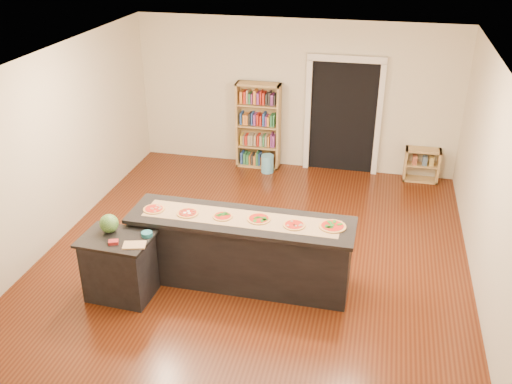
% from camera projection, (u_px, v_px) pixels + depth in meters
% --- Properties ---
extents(room, '(6.00, 7.00, 2.80)m').
position_uv_depth(room, '(253.00, 171.00, 7.51)').
color(room, beige).
rests_on(room, ground).
extents(doorway, '(1.40, 0.09, 2.21)m').
position_uv_depth(doorway, '(343.00, 110.00, 10.45)').
color(doorway, black).
rests_on(doorway, room).
extents(kitchen_island, '(2.92, 0.79, 0.96)m').
position_uv_depth(kitchen_island, '(241.00, 250.00, 7.48)').
color(kitchen_island, black).
rests_on(kitchen_island, ground).
extents(side_counter, '(0.87, 0.64, 0.86)m').
position_uv_depth(side_counter, '(119.00, 266.00, 7.23)').
color(side_counter, black).
rests_on(side_counter, ground).
extents(bookshelf, '(0.82, 0.29, 1.65)m').
position_uv_depth(bookshelf, '(258.00, 126.00, 10.79)').
color(bookshelf, tan).
rests_on(bookshelf, ground).
extents(low_shelf, '(0.62, 0.27, 0.62)m').
position_uv_depth(low_shelf, '(422.00, 165.00, 10.41)').
color(low_shelf, tan).
rests_on(low_shelf, ground).
extents(waste_bin, '(0.24, 0.24, 0.34)m').
position_uv_depth(waste_bin, '(267.00, 164.00, 10.81)').
color(waste_bin, '#5EB1D3').
rests_on(waste_bin, ground).
extents(kraft_paper, '(2.54, 0.48, 0.00)m').
position_uv_depth(kraft_paper, '(241.00, 218.00, 7.27)').
color(kraft_paper, '#A18453').
rests_on(kraft_paper, kitchen_island).
extents(watermelon, '(0.24, 0.24, 0.24)m').
position_uv_depth(watermelon, '(109.00, 223.00, 7.11)').
color(watermelon, '#144214').
rests_on(watermelon, side_counter).
extents(cutting_board, '(0.31, 0.24, 0.02)m').
position_uv_depth(cutting_board, '(134.00, 245.00, 6.86)').
color(cutting_board, tan).
rests_on(cutting_board, side_counter).
extents(package_red, '(0.14, 0.12, 0.04)m').
position_uv_depth(package_red, '(113.00, 242.00, 6.90)').
color(package_red, maroon).
rests_on(package_red, side_counter).
extents(package_teal, '(0.14, 0.14, 0.05)m').
position_uv_depth(package_teal, '(147.00, 234.00, 7.06)').
color(package_teal, '#195966').
rests_on(package_teal, side_counter).
extents(pizza_a, '(0.28, 0.28, 0.02)m').
position_uv_depth(pizza_a, '(154.00, 209.00, 7.47)').
color(pizza_a, '#B28144').
rests_on(pizza_a, kitchen_island).
extents(pizza_b, '(0.29, 0.29, 0.02)m').
position_uv_depth(pizza_b, '(188.00, 213.00, 7.37)').
color(pizza_b, '#B28144').
rests_on(pizza_b, kitchen_island).
extents(pizza_c, '(0.27, 0.27, 0.02)m').
position_uv_depth(pizza_c, '(223.00, 216.00, 7.29)').
color(pizza_c, '#B28144').
rests_on(pizza_c, kitchen_island).
extents(pizza_d, '(0.30, 0.30, 0.02)m').
position_uv_depth(pizza_d, '(259.00, 219.00, 7.23)').
color(pizza_d, '#B28144').
rests_on(pizza_d, kitchen_island).
extents(pizza_e, '(0.29, 0.29, 0.02)m').
position_uv_depth(pizza_e, '(294.00, 225.00, 7.09)').
color(pizza_e, '#B28144').
rests_on(pizza_e, kitchen_island).
extents(pizza_f, '(0.34, 0.34, 0.02)m').
position_uv_depth(pizza_f, '(332.00, 226.00, 7.06)').
color(pizza_f, '#B28144').
rests_on(pizza_f, kitchen_island).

